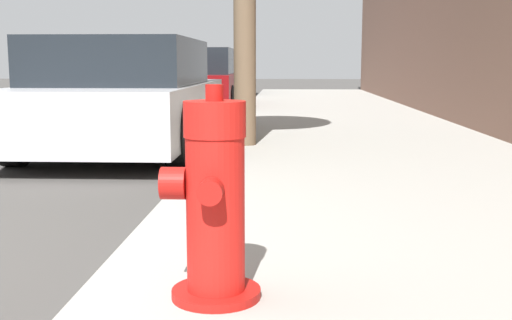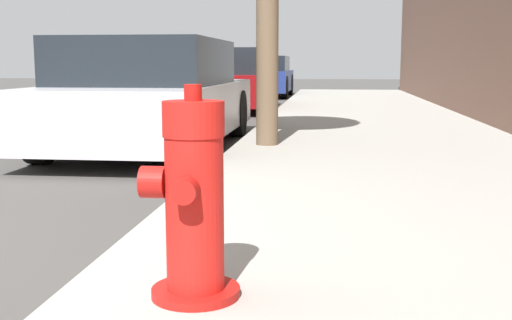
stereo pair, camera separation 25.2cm
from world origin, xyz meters
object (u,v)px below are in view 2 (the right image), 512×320
at_px(parked_car_mid, 229,81).
at_px(fire_hydrant, 193,203).
at_px(parked_car_far, 263,77).
at_px(parked_car_near, 152,96).

bearing_deg(parked_car_mid, fire_hydrant, -81.59).
bearing_deg(fire_hydrant, parked_car_far, 95.21).
xyz_separation_m(fire_hydrant, parked_car_mid, (-1.73, 11.72, 0.15)).
height_order(parked_car_near, parked_car_mid, parked_car_mid).
distance_m(parked_car_mid, parked_car_far, 6.02).
xyz_separation_m(parked_car_mid, parked_car_far, (0.12, 6.02, -0.03)).
relative_size(parked_car_near, parked_car_mid, 1.16).
relative_size(parked_car_mid, parked_car_far, 0.99).
relative_size(parked_car_near, parked_car_far, 1.15).
bearing_deg(parked_car_near, parked_car_mid, 90.71).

